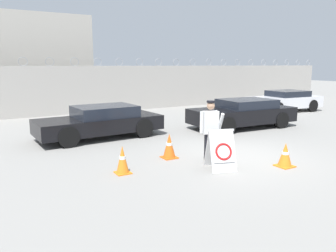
{
  "coord_description": "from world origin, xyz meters",
  "views": [
    {
      "loc": [
        -6.68,
        -7.17,
        2.71
      ],
      "look_at": [
        -1.65,
        1.5,
        0.83
      ],
      "focal_mm": 35.0,
      "sensor_mm": 36.0,
      "label": 1
    }
  ],
  "objects_px": {
    "security_guard": "(210,128)",
    "traffic_cone_mid": "(285,155)",
    "traffic_cone_near": "(122,160)",
    "parked_car_front_coupe": "(101,121)",
    "traffic_cone_far": "(169,146)",
    "parked_car_far_side": "(285,101)",
    "parked_car_rear_sedan": "(243,113)",
    "barricade_sign": "(221,150)"
  },
  "relations": [
    {
      "from": "security_guard",
      "to": "traffic_cone_mid",
      "type": "relative_size",
      "value": 2.66
    },
    {
      "from": "traffic_cone_near",
      "to": "parked_car_front_coupe",
      "type": "height_order",
      "value": "parked_car_front_coupe"
    },
    {
      "from": "traffic_cone_far",
      "to": "parked_car_far_side",
      "type": "bearing_deg",
      "value": 25.04
    },
    {
      "from": "parked_car_front_coupe",
      "to": "parked_car_rear_sedan",
      "type": "bearing_deg",
      "value": 166.25
    },
    {
      "from": "parked_car_rear_sedan",
      "to": "traffic_cone_far",
      "type": "bearing_deg",
      "value": 28.85
    },
    {
      "from": "barricade_sign",
      "to": "traffic_cone_far",
      "type": "bearing_deg",
      "value": 129.71
    },
    {
      "from": "security_guard",
      "to": "traffic_cone_far",
      "type": "xyz_separation_m",
      "value": [
        -0.79,
        0.92,
        -0.61
      ]
    },
    {
      "from": "traffic_cone_mid",
      "to": "parked_car_rear_sedan",
      "type": "relative_size",
      "value": 0.14
    },
    {
      "from": "security_guard",
      "to": "parked_car_rear_sedan",
      "type": "height_order",
      "value": "security_guard"
    },
    {
      "from": "barricade_sign",
      "to": "traffic_cone_mid",
      "type": "bearing_deg",
      "value": -3.88
    },
    {
      "from": "traffic_cone_near",
      "to": "parked_car_far_side",
      "type": "bearing_deg",
      "value": 24.31
    },
    {
      "from": "traffic_cone_mid",
      "to": "parked_car_far_side",
      "type": "relative_size",
      "value": 0.15
    },
    {
      "from": "parked_car_rear_sedan",
      "to": "parked_car_far_side",
      "type": "xyz_separation_m",
      "value": [
        5.69,
        2.58,
        -0.0
      ]
    },
    {
      "from": "parked_car_far_side",
      "to": "parked_car_front_coupe",
      "type": "bearing_deg",
      "value": 10.74
    },
    {
      "from": "traffic_cone_mid",
      "to": "parked_car_front_coupe",
      "type": "distance_m",
      "value": 6.72
    },
    {
      "from": "parked_car_rear_sedan",
      "to": "traffic_cone_mid",
      "type": "bearing_deg",
      "value": 61.83
    },
    {
      "from": "barricade_sign",
      "to": "traffic_cone_near",
      "type": "bearing_deg",
      "value": 175.55
    },
    {
      "from": "traffic_cone_far",
      "to": "parked_car_rear_sedan",
      "type": "relative_size",
      "value": 0.15
    },
    {
      "from": "parked_car_front_coupe",
      "to": "parked_car_rear_sedan",
      "type": "xyz_separation_m",
      "value": [
        6.03,
        -1.15,
        0.02
      ]
    },
    {
      "from": "traffic_cone_mid",
      "to": "parked_car_far_side",
      "type": "bearing_deg",
      "value": 40.6
    },
    {
      "from": "parked_car_rear_sedan",
      "to": "barricade_sign",
      "type": "bearing_deg",
      "value": 45.1
    },
    {
      "from": "barricade_sign",
      "to": "traffic_cone_mid",
      "type": "relative_size",
      "value": 1.63
    },
    {
      "from": "traffic_cone_far",
      "to": "barricade_sign",
      "type": "bearing_deg",
      "value": -68.74
    },
    {
      "from": "security_guard",
      "to": "parked_car_front_coupe",
      "type": "height_order",
      "value": "security_guard"
    },
    {
      "from": "security_guard",
      "to": "traffic_cone_far",
      "type": "distance_m",
      "value": 1.35
    },
    {
      "from": "traffic_cone_mid",
      "to": "traffic_cone_far",
      "type": "distance_m",
      "value": 3.23
    },
    {
      "from": "traffic_cone_far",
      "to": "parked_car_front_coupe",
      "type": "bearing_deg",
      "value": 102.95
    },
    {
      "from": "security_guard",
      "to": "traffic_cone_near",
      "type": "relative_size",
      "value": 2.43
    },
    {
      "from": "parked_car_front_coupe",
      "to": "parked_car_far_side",
      "type": "xyz_separation_m",
      "value": [
        11.72,
        1.42,
        0.02
      ]
    },
    {
      "from": "parked_car_front_coupe",
      "to": "traffic_cone_near",
      "type": "bearing_deg",
      "value": 75.35
    },
    {
      "from": "traffic_cone_mid",
      "to": "security_guard",
      "type": "bearing_deg",
      "value": 137.48
    },
    {
      "from": "parked_car_front_coupe",
      "to": "parked_car_rear_sedan",
      "type": "relative_size",
      "value": 0.98
    },
    {
      "from": "traffic_cone_near",
      "to": "traffic_cone_far",
      "type": "height_order",
      "value": "traffic_cone_far"
    },
    {
      "from": "parked_car_front_coupe",
      "to": "barricade_sign",
      "type": "bearing_deg",
      "value": 102.64
    },
    {
      "from": "parked_car_rear_sedan",
      "to": "parked_car_far_side",
      "type": "height_order",
      "value": "parked_car_rear_sedan"
    },
    {
      "from": "barricade_sign",
      "to": "security_guard",
      "type": "distance_m",
      "value": 0.83
    },
    {
      "from": "security_guard",
      "to": "traffic_cone_mid",
      "type": "xyz_separation_m",
      "value": [
        1.49,
        -1.37,
        -0.65
      ]
    },
    {
      "from": "parked_car_rear_sedan",
      "to": "traffic_cone_near",
      "type": "bearing_deg",
      "value": 27.35
    },
    {
      "from": "barricade_sign",
      "to": "parked_car_far_side",
      "type": "height_order",
      "value": "parked_car_far_side"
    },
    {
      "from": "traffic_cone_near",
      "to": "parked_car_far_side",
      "type": "distance_m",
      "value": 13.84
    },
    {
      "from": "traffic_cone_far",
      "to": "security_guard",
      "type": "bearing_deg",
      "value": -49.37
    },
    {
      "from": "parked_car_front_coupe",
      "to": "parked_car_rear_sedan",
      "type": "distance_m",
      "value": 6.14
    }
  ]
}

